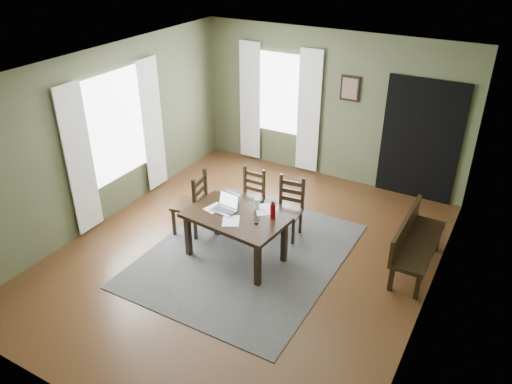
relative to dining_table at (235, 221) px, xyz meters
The scene contains 24 objects.
ground 0.65m from the dining_table, 56.15° to the left, with size 5.00×6.00×0.01m.
room_shell 1.19m from the dining_table, 56.15° to the left, with size 5.02×6.02×2.71m.
rug 0.64m from the dining_table, 56.15° to the left, with size 2.60×3.20×0.01m.
dining_table is the anchor object (origin of this frame).
chair_end 0.97m from the dining_table, 164.51° to the left, with size 0.52×0.52×1.02m.
chair_back_left 1.02m from the dining_table, 108.03° to the left, with size 0.40×0.40×0.90m.
chair_back_right 1.00m from the dining_table, 67.43° to the left, with size 0.45×0.45×0.94m.
bench 2.45m from the dining_table, 23.94° to the left, with size 0.45×1.41×0.80m.
laptop 0.26m from the dining_table, 156.20° to the left, with size 0.37×0.30×0.23m.
computer_mouse 0.12m from the dining_table, behind, with size 0.06×0.10×0.03m, color #3F3F42.
tv_remote 0.35m from the dining_table, ahead, with size 0.04×0.16×0.02m, color black.
drinking_glass 0.39m from the dining_table, 59.76° to the left, with size 0.07×0.07×0.16m, color silver.
water_bottle 0.56m from the dining_table, 23.16° to the left, with size 0.09×0.09×0.26m.
paper_a 0.37m from the dining_table, behind, with size 0.21×0.27×0.00m, color white.
paper_c 0.45m from the dining_table, 51.19° to the left, with size 0.25×0.33×0.00m, color white.
paper_e 0.17m from the dining_table, 82.01° to the right, with size 0.23×0.29×0.00m, color white.
window_left 2.54m from the dining_table, behind, with size 0.01×1.30×1.70m.
window_back 3.34m from the dining_table, 106.40° to the left, with size 1.00×0.01×1.50m.
curtain_left_near 2.47m from the dining_table, 168.25° to the right, with size 0.03×0.48×2.30m.
curtain_left_far 2.68m from the dining_table, 153.93° to the left, with size 0.03×0.48×2.30m.
curtain_back_left 3.48m from the dining_table, 116.52° to the left, with size 0.44×0.03×2.30m.
curtain_back_right 3.14m from the dining_table, 95.44° to the left, with size 0.44×0.03×2.30m.
framed_picture 3.33m from the dining_table, 81.96° to the left, with size 0.34×0.03×0.44m.
doorway_back 3.58m from the dining_table, 60.73° to the left, with size 1.30×0.03×2.10m.
Camera 1 is at (3.04, -5.10, 4.29)m, focal length 35.00 mm.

